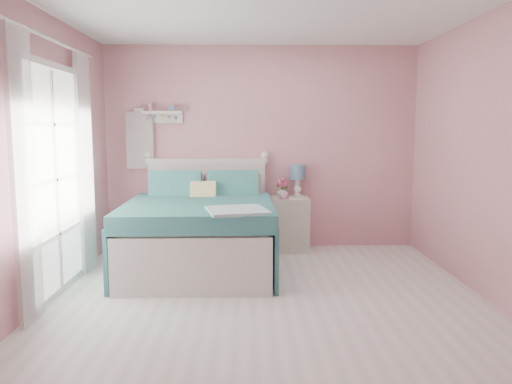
{
  "coord_description": "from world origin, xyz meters",
  "views": [
    {
      "loc": [
        -0.19,
        -4.23,
        1.57
      ],
      "look_at": [
        -0.09,
        1.2,
        0.86
      ],
      "focal_mm": 35.0,
      "sensor_mm": 36.0,
      "label": 1
    }
  ],
  "objects_px": {
    "teacup": "(284,196)",
    "table_lamp": "(298,174)",
    "nightstand": "(290,224)",
    "bed": "(201,232)",
    "vase": "(282,192)"
  },
  "relations": [
    {
      "from": "bed",
      "to": "teacup",
      "type": "relative_size",
      "value": 19.41
    },
    {
      "from": "table_lamp",
      "to": "vase",
      "type": "height_order",
      "value": "table_lamp"
    },
    {
      "from": "nightstand",
      "to": "bed",
      "type": "bearing_deg",
      "value": -144.47
    },
    {
      "from": "bed",
      "to": "teacup",
      "type": "bearing_deg",
      "value": 31.51
    },
    {
      "from": "table_lamp",
      "to": "teacup",
      "type": "distance_m",
      "value": 0.4
    },
    {
      "from": "bed",
      "to": "vase",
      "type": "height_order",
      "value": "bed"
    },
    {
      "from": "table_lamp",
      "to": "vase",
      "type": "xyz_separation_m",
      "value": [
        -0.2,
        -0.08,
        -0.22
      ]
    },
    {
      "from": "teacup",
      "to": "table_lamp",
      "type": "bearing_deg",
      "value": 52.85
    },
    {
      "from": "table_lamp",
      "to": "bed",
      "type": "bearing_deg",
      "value": -143.36
    },
    {
      "from": "nightstand",
      "to": "table_lamp",
      "type": "distance_m",
      "value": 0.64
    },
    {
      "from": "nightstand",
      "to": "table_lamp",
      "type": "xyz_separation_m",
      "value": [
        0.11,
        0.11,
        0.62
      ]
    },
    {
      "from": "bed",
      "to": "vase",
      "type": "xyz_separation_m",
      "value": [
        0.97,
        0.79,
        0.35
      ]
    },
    {
      "from": "bed",
      "to": "table_lamp",
      "type": "height_order",
      "value": "bed"
    },
    {
      "from": "table_lamp",
      "to": "teacup",
      "type": "bearing_deg",
      "value": -127.15
    },
    {
      "from": "vase",
      "to": "teacup",
      "type": "height_order",
      "value": "vase"
    }
  ]
}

